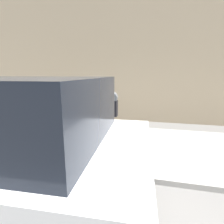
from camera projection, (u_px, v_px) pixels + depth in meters
The scene contains 4 objects.
ground_plane at pixel (86, 212), 2.30m from camera, with size 60.00×60.00×0.00m, color slate.
sidewalk at pixel (118, 144), 4.39m from camera, with size 24.00×2.80×0.10m.
building_facade at pixel (133, 36), 6.29m from camera, with size 24.00×0.30×6.26m.
parking_meter at pixel (112, 115), 3.25m from camera, with size 0.20×0.15×1.36m.
Camera 1 is at (0.77, -1.84, 1.78)m, focal length 28.00 mm.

